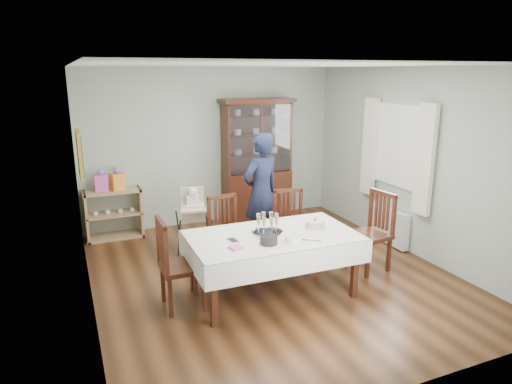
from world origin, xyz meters
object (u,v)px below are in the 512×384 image
chair_far_right (290,240)px  high_chair (194,228)px  gift_bag_orange (118,179)px  champagne_tray (267,227)px  birthday_cake (315,224)px  chair_far_left (228,248)px  chair_end_left (181,281)px  dining_table (273,264)px  woman (261,192)px  sideboard (114,214)px  china_cabinet (257,159)px  gift_bag_pink (101,181)px  chair_end_right (369,247)px

chair_far_right → high_chair: 1.42m
gift_bag_orange → champagne_tray: bearing=-62.2°
birthday_cake → chair_far_left: bearing=132.0°
chair_end_left → champagne_tray: chair_end_left is taller
dining_table → woman: size_ratio=1.14×
woman → sideboard: bearing=-53.1°
china_cabinet → gift_bag_orange: (-2.40, 0.00, -0.15)m
sideboard → gift_bag_orange: (0.10, -0.02, 0.57)m
chair_far_left → champagne_tray: chair_far_left is taller
chair_far_right → gift_bag_orange: 2.92m
chair_end_left → gift_bag_pink: gift_bag_pink is taller
sideboard → champagne_tray: size_ratio=2.36×
high_chair → champagne_tray: 1.64m
woman → birthday_cake: size_ratio=6.63×
chair_far_left → champagne_tray: (0.21, -0.83, 0.53)m
high_chair → dining_table: bearing=-57.8°
gift_bag_pink → china_cabinet: bearing=-0.0°
chair_end_right → chair_far_right: bearing=-138.2°
china_cabinet → chair_end_right: china_cabinet is taller
birthday_cake → sideboard: bearing=127.4°
dining_table → chair_end_right: 1.53m
chair_far_left → chair_far_right: 0.92m
chair_far_left → gift_bag_orange: size_ratio=2.64×
sideboard → chair_far_right: chair_far_right is taller
birthday_cake → gift_bag_pink: (-2.26, 2.74, 0.15)m
woman → birthday_cake: woman is taller
china_cabinet → gift_bag_pink: 2.65m
chair_end_left → birthday_cake: size_ratio=3.96×
dining_table → gift_bag_orange: size_ratio=5.35×
chair_end_left → woman: size_ratio=0.60×
chair_far_left → birthday_cake: 1.32m
sideboard → chair_end_right: bearing=-40.7°
chair_end_right → birthday_cake: chair_end_right is taller
china_cabinet → gift_bag_orange: 2.40m
sideboard → chair_far_left: bearing=-55.0°
birthday_cake → champagne_tray: bearing=172.7°
gift_bag_pink → gift_bag_orange: bearing=0.0°
dining_table → gift_bag_pink: gift_bag_pink is taller
china_cabinet → chair_far_right: size_ratio=2.17×
chair_far_left → champagne_tray: 1.01m
sideboard → high_chair: (1.00, -1.18, 0.00)m
china_cabinet → chair_far_right: china_cabinet is taller
chair_far_right → champagne_tray: bearing=-120.1°
sideboard → woman: woman is taller
china_cabinet → champagne_tray: bearing=-110.6°
champagne_tray → gift_bag_pink: gift_bag_pink is taller
chair_far_left → high_chair: 0.74m
chair_end_right → gift_bag_orange: (-2.95, 2.61, 0.65)m
gift_bag_pink → gift_bag_orange: gift_bag_orange is taller
chair_far_left → woman: 1.04m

